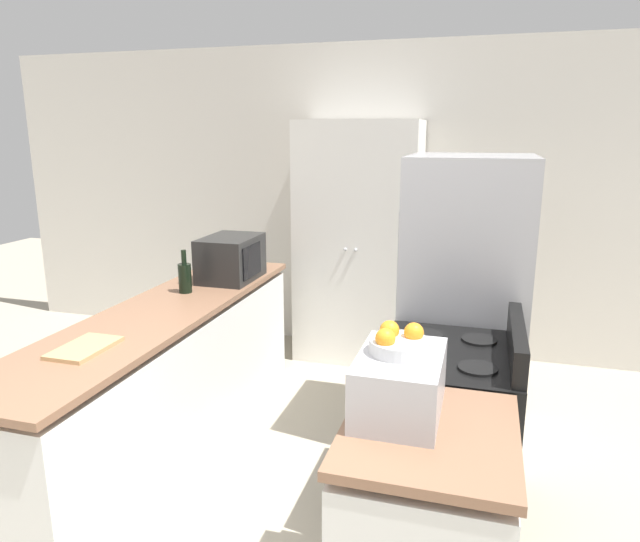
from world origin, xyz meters
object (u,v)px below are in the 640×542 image
at_px(pantry_cabinet, 358,243).
at_px(microwave, 231,258).
at_px(refrigerator, 464,304).
at_px(fruit_bowl, 398,342).
at_px(wine_bottle, 185,277).
at_px(toaster_oven, 399,384).
at_px(stove, 445,435).

distance_m(pantry_cabinet, microwave, 1.22).
relative_size(refrigerator, fruit_bowl, 8.05).
height_order(microwave, fruit_bowl, fruit_bowl).
relative_size(pantry_cabinet, wine_bottle, 7.12).
distance_m(pantry_cabinet, refrigerator, 1.47).
bearing_deg(fruit_bowl, wine_bottle, 142.11).
xyz_separation_m(pantry_cabinet, wine_bottle, (-0.81, -1.40, -0.00)).
height_order(pantry_cabinet, toaster_oven, pantry_cabinet).
relative_size(stove, fruit_bowl, 4.79).
bearing_deg(refrigerator, pantry_cabinet, 128.38).
height_order(stove, toaster_oven, toaster_oven).
distance_m(toaster_oven, fruit_bowl, 0.15).
bearing_deg(toaster_oven, pantry_cabinet, 105.69).
distance_m(stove, microwave, 1.91).
height_order(stove, wine_bottle, wine_bottle).
bearing_deg(pantry_cabinet, wine_bottle, -120.03).
bearing_deg(fruit_bowl, microwave, 131.38).
height_order(pantry_cabinet, stove, pantry_cabinet).
relative_size(refrigerator, toaster_oven, 3.94).
xyz_separation_m(stove, microwave, (-1.55, 0.94, 0.58)).
height_order(toaster_oven, fruit_bowl, fruit_bowl).
xyz_separation_m(refrigerator, fruit_bowl, (-0.18, -1.45, 0.27)).
distance_m(pantry_cabinet, stove, 2.21).
bearing_deg(fruit_bowl, stove, 76.39).
bearing_deg(toaster_oven, fruit_bowl, 119.11).
height_order(stove, microwave, microwave).
xyz_separation_m(pantry_cabinet, stove, (0.88, -1.96, -0.54)).
height_order(wine_bottle, toaster_oven, wine_bottle).
distance_m(stove, wine_bottle, 1.86).
xyz_separation_m(stove, fruit_bowl, (-0.15, -0.64, 0.70)).
xyz_separation_m(microwave, toaster_oven, (1.41, -1.60, -0.04)).
relative_size(microwave, fruit_bowl, 2.17).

